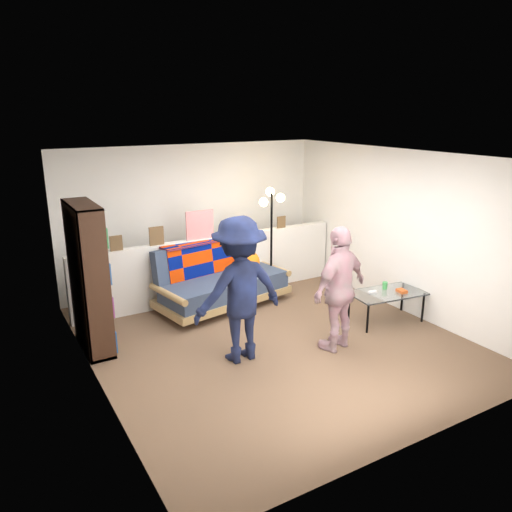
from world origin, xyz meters
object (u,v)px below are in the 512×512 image
(coffee_table, at_px, (387,294))
(floor_lamp, at_px, (271,220))
(futon_sofa, at_px, (221,280))
(person_right, at_px, (340,289))
(person_left, at_px, (239,290))
(bookshelf, at_px, (89,283))

(coffee_table, distance_m, floor_lamp, 2.17)
(futon_sofa, xyz_separation_m, person_right, (0.62, -2.06, 0.39))
(futon_sofa, relative_size, coffee_table, 1.96)
(person_left, distance_m, person_right, 1.27)
(bookshelf, distance_m, person_right, 3.12)
(futon_sofa, relative_size, person_right, 1.36)
(floor_lamp, relative_size, person_left, 0.98)
(floor_lamp, bearing_deg, person_left, -131.27)
(floor_lamp, bearing_deg, coffee_table, -65.95)
(floor_lamp, bearing_deg, bookshelf, -169.61)
(bookshelf, relative_size, person_right, 1.17)
(person_left, bearing_deg, person_right, 160.65)
(person_left, bearing_deg, futon_sofa, -110.80)
(floor_lamp, xyz_separation_m, person_left, (-1.53, -1.75, -0.35))
(coffee_table, bearing_deg, floor_lamp, 114.05)
(futon_sofa, xyz_separation_m, bookshelf, (-2.06, -0.48, 0.46))
(person_left, xyz_separation_m, person_right, (1.21, -0.39, -0.09))
(futon_sofa, xyz_separation_m, floor_lamp, (0.95, 0.07, 0.83))
(bookshelf, xyz_separation_m, person_left, (1.47, -1.19, 0.01))
(coffee_table, bearing_deg, person_left, 177.98)
(person_right, bearing_deg, coffee_table, -179.38)
(bookshelf, xyz_separation_m, floor_lamp, (3.01, 0.55, 0.36))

